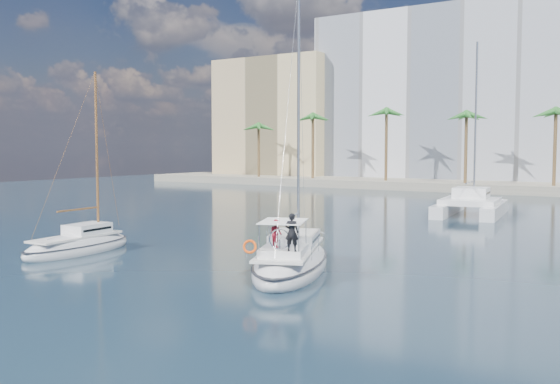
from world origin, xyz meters
The scene contains 10 objects.
ground centered at (0.00, 0.00, 0.00)m, with size 160.00×160.00×0.00m, color black.
quay centered at (0.00, 61.00, 0.60)m, with size 120.00×14.00×1.20m, color gray.
building_modern centered at (-12.00, 73.00, 14.00)m, with size 42.00×16.00×28.00m, color silver.
building_tan_left centered at (-42.00, 69.00, 11.00)m, with size 22.00×14.00×22.00m, color tan.
palm_left centered at (-34.00, 57.00, 10.28)m, with size 3.60×3.60×12.30m.
palm_centre centered at (0.00, 57.00, 10.28)m, with size 3.60×3.60×12.30m.
main_sloop centered at (3.87, -2.91, 0.50)m, with size 6.99×10.94×15.53m.
small_sloop centered at (-9.39, -4.90, 0.41)m, with size 3.02×7.96×11.21m.
catamaran centered at (4.30, 27.37, 1.11)m, with size 6.53×11.17×15.66m.
seagull centered at (1.91, 3.06, 1.11)m, with size 1.21×0.52×0.22m.
Camera 1 is at (19.72, -28.90, 6.11)m, focal length 40.00 mm.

